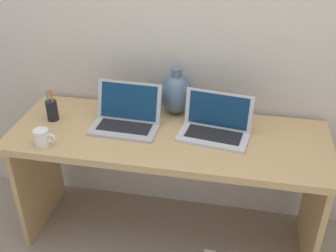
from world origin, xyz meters
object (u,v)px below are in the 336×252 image
at_px(laptop_right, 216,124).
at_px(pen_cup, 52,110).
at_px(laptop_left, 127,115).
at_px(coffee_mug, 42,138).
at_px(green_vase, 176,94).

distance_m(laptop_right, pen_cup, 0.90).
distance_m(laptop_left, coffee_mug, 0.46).
xyz_separation_m(laptop_right, coffee_mug, (-0.84, -0.28, -0.01)).
bearing_deg(laptop_right, coffee_mug, -161.60).
bearing_deg(laptop_right, pen_cup, -178.27).
xyz_separation_m(laptop_right, green_vase, (-0.24, 0.19, 0.06)).
relative_size(laptop_right, pen_cup, 1.99).
distance_m(laptop_right, coffee_mug, 0.89).
bearing_deg(coffee_mug, laptop_right, 18.40).
bearing_deg(laptop_right, green_vase, 142.56).
bearing_deg(pen_cup, laptop_left, 3.39).
distance_m(laptop_left, laptop_right, 0.48).
height_order(laptop_left, pen_cup, laptop_left).
height_order(laptop_right, coffee_mug, laptop_right).
height_order(laptop_right, green_vase, green_vase).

